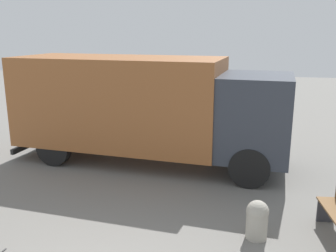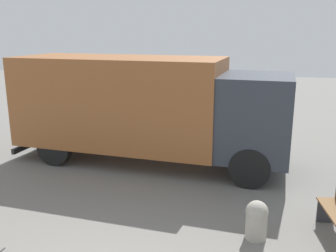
# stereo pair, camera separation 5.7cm
# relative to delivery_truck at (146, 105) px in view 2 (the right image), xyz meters

# --- Properties ---
(delivery_truck) EXTENTS (8.13, 3.12, 3.08)m
(delivery_truck) POSITION_rel_delivery_truck_xyz_m (0.00, 0.00, 0.00)
(delivery_truck) COLOR #99592D
(delivery_truck) RESTS_ON ground
(bollard_near_bench) EXTENTS (0.42, 0.42, 0.75)m
(bollard_near_bench) POSITION_rel_delivery_truck_xyz_m (3.15, -3.76, -1.33)
(bollard_near_bench) COLOR #9E998C
(bollard_near_bench) RESTS_ON ground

